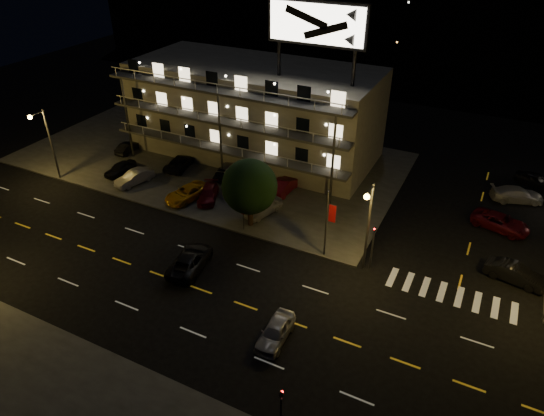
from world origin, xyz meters
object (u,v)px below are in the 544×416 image
at_px(road_car_east, 275,331).
at_px(road_car_west, 190,260).
at_px(lot_car_7, 229,168).
at_px(side_car_0, 515,273).
at_px(lot_car_4, 263,207).
at_px(tree, 249,188).
at_px(lot_car_2, 187,193).

bearing_deg(road_car_east, road_car_west, 156.04).
relative_size(road_car_east, road_car_west, 0.79).
relative_size(lot_car_7, side_car_0, 0.97).
height_order(lot_car_4, side_car_0, lot_car_4).
height_order(lot_car_7, side_car_0, side_car_0).
bearing_deg(tree, lot_car_4, 84.47).
distance_m(road_car_east, road_car_west, 10.47).
distance_m(lot_car_2, road_car_west, 11.02).
bearing_deg(road_car_west, tree, -110.22).
xyz_separation_m(lot_car_4, side_car_0, (22.38, 0.28, -0.13)).
xyz_separation_m(side_car_0, road_car_west, (-24.01, -10.16, -0.01)).
xyz_separation_m(lot_car_7, road_car_west, (5.62, -15.56, -0.06)).
bearing_deg(tree, side_car_0, 6.31).
bearing_deg(lot_car_2, tree, 5.19).
bearing_deg(lot_car_4, road_car_east, -42.42).
relative_size(lot_car_4, side_car_0, 0.94).
height_order(road_car_east, road_car_west, road_car_west).
bearing_deg(lot_car_2, road_car_east, -24.11).
relative_size(tree, road_car_east, 1.59).
height_order(tree, road_car_east, tree).
height_order(lot_car_7, road_car_east, lot_car_7).
bearing_deg(side_car_0, tree, 106.56).
bearing_deg(lot_car_7, road_car_east, 115.01).
distance_m(lot_car_2, lot_car_7, 6.73).
height_order(lot_car_7, road_car_west, road_car_west).
distance_m(tree, road_car_east, 14.60).
bearing_deg(tree, road_car_east, -54.15).
relative_size(lot_car_2, lot_car_7, 1.11).
height_order(lot_car_2, road_car_east, lot_car_2).
xyz_separation_m(lot_car_4, lot_car_7, (-7.25, 5.69, -0.09)).
bearing_deg(lot_car_7, tree, 118.34).
bearing_deg(side_car_0, lot_car_2, 102.63).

